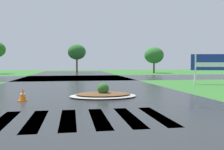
% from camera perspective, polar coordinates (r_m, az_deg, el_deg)
% --- Properties ---
extents(asphalt_roadway, '(11.83, 80.00, 0.01)m').
position_cam_1_polar(asphalt_roadway, '(13.18, -7.86, -4.36)').
color(asphalt_roadway, '#232628').
rests_on(asphalt_roadway, ground).
extents(asphalt_cross_road, '(90.00, 10.64, 0.01)m').
position_cam_1_polar(asphalt_cross_road, '(28.02, -8.66, -0.64)').
color(asphalt_cross_road, '#232628').
rests_on(asphalt_cross_road, ground).
extents(crosswalk_stripes, '(4.95, 2.87, 0.01)m').
position_cam_1_polar(crosswalk_stripes, '(7.32, -6.62, -10.05)').
color(crosswalk_stripes, white).
rests_on(crosswalk_stripes, ground).
extents(estate_billboard, '(3.02, 0.91, 2.39)m').
position_cam_1_polar(estate_billboard, '(20.41, 22.18, 2.48)').
color(estate_billboard, white).
rests_on(estate_billboard, ground).
extents(median_island, '(3.23, 2.27, 0.68)m').
position_cam_1_polar(median_island, '(11.85, -2.08, -4.52)').
color(median_island, '#9E9B93').
rests_on(median_island, ground).
extents(traffic_cone, '(0.36, 0.36, 0.54)m').
position_cam_1_polar(traffic_cone, '(11.32, -20.13, -4.37)').
color(traffic_cone, orange).
rests_on(traffic_cone, ground).
extents(background_treeline, '(42.82, 5.97, 5.27)m').
position_cam_1_polar(background_treeline, '(42.81, -22.26, 4.98)').
color(background_treeline, '#4C3823').
rests_on(background_treeline, ground).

